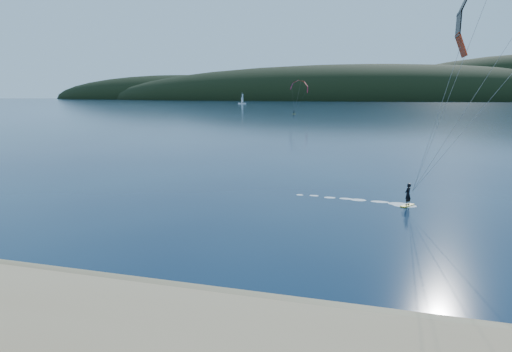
# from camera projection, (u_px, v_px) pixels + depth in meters

# --- Properties ---
(ground) EXTENTS (1800.00, 1800.00, 0.00)m
(ground) POSITION_uv_depth(u_px,v_px,m) (117.00, 343.00, 17.46)
(ground) COLOR #061731
(ground) RESTS_ON ground
(wet_sand) EXTENTS (220.00, 2.50, 0.10)m
(wet_sand) POSITION_uv_depth(u_px,v_px,m) (170.00, 293.00, 21.70)
(wet_sand) COLOR #876F4E
(wet_sand) RESTS_ON ground
(headland) EXTENTS (1200.00, 310.00, 140.00)m
(headland) POSITION_uv_depth(u_px,v_px,m) (382.00, 100.00, 721.06)
(headland) COLOR black
(headland) RESTS_ON ground
(kitesurfer_far) EXTENTS (8.92, 5.50, 14.43)m
(kitesurfer_far) POSITION_uv_depth(u_px,v_px,m) (299.00, 90.00, 209.93)
(kitesurfer_far) COLOR gold
(kitesurfer_far) RESTS_ON ground
(sailboat) EXTENTS (8.05, 5.06, 11.25)m
(sailboat) POSITION_uv_depth(u_px,v_px,m) (242.00, 103.00, 434.98)
(sailboat) COLOR white
(sailboat) RESTS_ON ground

